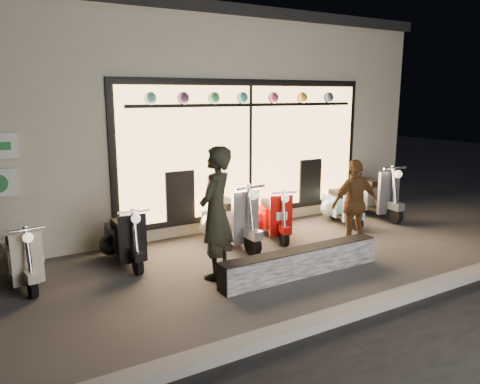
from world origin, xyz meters
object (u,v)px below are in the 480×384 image
object	(u,v)px
graffiti_barrier	(301,262)
scooter_red	(272,216)
man	(216,213)
scooter_silver	(227,219)
woman	(355,204)

from	to	relation	value
graffiti_barrier	scooter_red	distance (m)	2.00
graffiti_barrier	man	distance (m)	1.45
scooter_silver	scooter_red	xyz separation A→B (m)	(0.94, -0.03, -0.07)
graffiti_barrier	scooter_red	world-z (taller)	scooter_red
graffiti_barrier	man	world-z (taller)	man
woman	scooter_silver	bearing A→B (deg)	-27.90
graffiti_barrier	woman	xyz separation A→B (m)	(1.57, 0.57, 0.56)
graffiti_barrier	scooter_silver	distance (m)	1.90
scooter_silver	man	xyz separation A→B (m)	(-0.89, -1.27, 0.51)
man	woman	world-z (taller)	man
scooter_red	woman	world-z (taller)	woman
scooter_red	woman	size ratio (longest dim) A/B	0.84
scooter_silver	scooter_red	bearing A→B (deg)	-4.01
man	woman	xyz separation A→B (m)	(2.65, -0.04, -0.18)
woman	man	bearing A→B (deg)	7.77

